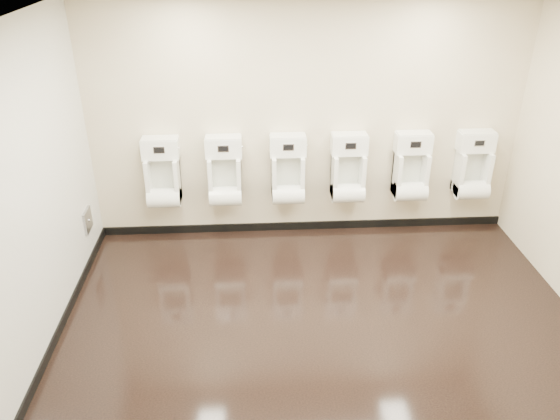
# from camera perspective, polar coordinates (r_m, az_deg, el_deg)

# --- Properties ---
(ground) EXTENTS (5.00, 3.50, 0.00)m
(ground) POSITION_cam_1_polar(r_m,az_deg,el_deg) (5.47, 4.36, -11.00)
(ground) COLOR black
(ground) RESTS_ON ground
(ceiling) EXTENTS (5.00, 3.50, 0.00)m
(ceiling) POSITION_cam_1_polar(r_m,az_deg,el_deg) (4.32, 5.75, 19.41)
(ceiling) COLOR white
(back_wall) EXTENTS (5.00, 0.02, 2.80)m
(back_wall) POSITION_cam_1_polar(r_m,az_deg,el_deg) (6.34, 2.79, 9.13)
(back_wall) COLOR beige
(back_wall) RESTS_ON ground
(front_wall) EXTENTS (5.00, 0.02, 2.80)m
(front_wall) POSITION_cam_1_polar(r_m,az_deg,el_deg) (3.26, 9.21, -10.85)
(front_wall) COLOR beige
(front_wall) RESTS_ON ground
(left_wall) EXTENTS (0.02, 3.50, 2.80)m
(left_wall) POSITION_cam_1_polar(r_m,az_deg,el_deg) (5.03, -24.52, 1.45)
(left_wall) COLOR beige
(left_wall) RESTS_ON ground
(tile_overlay_left) EXTENTS (0.01, 3.50, 2.80)m
(tile_overlay_left) POSITION_cam_1_polar(r_m,az_deg,el_deg) (5.03, -24.47, 1.46)
(tile_overlay_left) COLOR white
(tile_overlay_left) RESTS_ON ground
(skirting_back) EXTENTS (5.00, 0.02, 0.10)m
(skirting_back) POSITION_cam_1_polar(r_m,az_deg,el_deg) (6.88, 2.55, -1.63)
(skirting_back) COLOR black
(skirting_back) RESTS_ON ground
(skirting_left) EXTENTS (0.02, 3.50, 0.10)m
(skirting_left) POSITION_cam_1_polar(r_m,az_deg,el_deg) (5.70, -21.75, -10.80)
(skirting_left) COLOR black
(skirting_left) RESTS_ON ground
(access_panel) EXTENTS (0.04, 0.25, 0.25)m
(access_panel) POSITION_cam_1_polar(r_m,az_deg,el_deg) (6.42, -19.47, -1.02)
(access_panel) COLOR #9E9EA3
(access_panel) RESTS_ON left_wall
(urinal_0) EXTENTS (0.43, 0.32, 0.80)m
(urinal_0) POSITION_cam_1_polar(r_m,az_deg,el_deg) (6.47, -12.13, 3.33)
(urinal_0) COLOR white
(urinal_0) RESTS_ON back_wall
(urinal_1) EXTENTS (0.43, 0.32, 0.80)m
(urinal_1) POSITION_cam_1_polar(r_m,az_deg,el_deg) (6.39, -5.78, 3.54)
(urinal_1) COLOR white
(urinal_1) RESTS_ON back_wall
(urinal_2) EXTENTS (0.43, 0.32, 0.80)m
(urinal_2) POSITION_cam_1_polar(r_m,az_deg,el_deg) (6.40, 0.83, 3.72)
(urinal_2) COLOR white
(urinal_2) RESTS_ON back_wall
(urinal_3) EXTENTS (0.43, 0.32, 0.80)m
(urinal_3) POSITION_cam_1_polar(r_m,az_deg,el_deg) (6.49, 7.13, 3.84)
(urinal_3) COLOR white
(urinal_3) RESTS_ON back_wall
(urinal_4) EXTENTS (0.43, 0.32, 0.80)m
(urinal_4) POSITION_cam_1_polar(r_m,az_deg,el_deg) (6.66, 13.52, 3.92)
(urinal_4) COLOR white
(urinal_4) RESTS_ON back_wall
(urinal_5) EXTENTS (0.43, 0.32, 0.80)m
(urinal_5) POSITION_cam_1_polar(r_m,az_deg,el_deg) (6.91, 19.48, 3.95)
(urinal_5) COLOR white
(urinal_5) RESTS_ON back_wall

